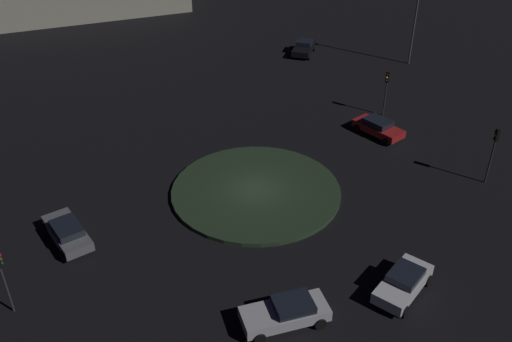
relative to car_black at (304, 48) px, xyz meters
name	(u,v)px	position (x,y,z in m)	size (l,w,h in m)	color
ground_plane	(256,192)	(1.33, 27.05, -0.73)	(120.33, 120.33, 0.00)	black
roundabout_island	(256,191)	(1.33, 27.05, -0.59)	(11.87, 11.87, 0.28)	#263823
car_black	(304,48)	(0.00, 0.00, 0.00)	(2.53, 4.10, 1.44)	black
car_red	(378,127)	(-7.41, 17.35, 0.00)	(4.32, 4.12, 1.38)	red
car_white	(403,282)	(-8.10, 35.51, 0.04)	(3.59, 4.46, 1.45)	white
car_silver	(286,312)	(-1.94, 38.59, 0.01)	(4.90, 3.61, 1.40)	silver
car_grey	(67,232)	(12.08, 34.01, 0.02)	(4.33, 4.39, 1.38)	slate
traffic_light_west	(494,145)	(-14.81, 23.41, 2.36)	(0.38, 0.34, 4.35)	#2D2D2D
traffic_light_southwest	(387,85)	(-7.99, 13.65, 2.15)	(0.37, 0.39, 4.04)	#2D2D2D
traffic_light_northeast	(2,271)	(12.57, 39.90, 2.15)	(0.38, 0.39, 4.04)	#2D2D2D
streetlamp_southwest	(417,8)	(-11.22, 1.10, 5.20)	(0.50, 0.50, 9.50)	#4C4C51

